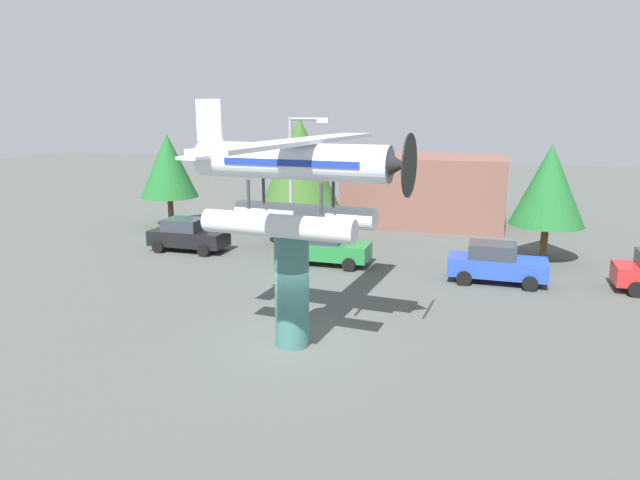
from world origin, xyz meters
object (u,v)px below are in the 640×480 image
at_px(display_pedestal, 292,289).
at_px(floatplane_monument, 295,177).
at_px(car_far_blue, 496,263).
at_px(storefront_building, 426,190).
at_px(car_mid_green, 326,247).
at_px(tree_center_back, 549,185).
at_px(streetlight_primary, 295,185).
at_px(tree_west, 168,166).
at_px(car_near_black, 188,235).
at_px(tree_east, 300,166).

bearing_deg(display_pedestal, floatplane_monument, -4.53).
bearing_deg(car_far_blue, storefront_building, 110.04).
distance_m(car_mid_green, tree_center_back, 11.39).
relative_size(streetlight_primary, storefront_building, 0.70).
xyz_separation_m(display_pedestal, tree_west, (-14.32, 15.99, 2.07)).
xyz_separation_m(floatplane_monument, car_near_black, (-9.89, 10.27, -4.57)).
bearing_deg(streetlight_primary, car_far_blue, 11.73).
relative_size(tree_west, tree_east, 0.84).
xyz_separation_m(car_mid_green, tree_east, (-2.66, 3.83, 3.58)).
height_order(car_mid_green, streetlight_primary, streetlight_primary).
bearing_deg(car_mid_green, floatplane_monument, -78.74).
xyz_separation_m(floatplane_monument, car_far_blue, (6.08, 9.15, -4.57)).
bearing_deg(tree_west, storefront_building, 20.78).
distance_m(storefront_building, tree_center_back, 10.98).
height_order(car_near_black, tree_center_back, tree_center_back).
bearing_deg(tree_east, car_near_black, -147.37).
bearing_deg(storefront_building, streetlight_primary, -105.29).
distance_m(floatplane_monument, tree_center_back, 16.09).
bearing_deg(floatplane_monument, car_far_blue, 60.91).
relative_size(display_pedestal, floatplane_monument, 0.36).
xyz_separation_m(streetlight_primary, tree_center_back, (10.96, 6.32, -0.36)).
relative_size(display_pedestal, streetlight_primary, 0.53).
bearing_deg(display_pedestal, car_mid_green, 100.54).
bearing_deg(storefront_building, car_near_black, -133.84).
bearing_deg(streetlight_primary, floatplane_monument, -70.37).
distance_m(streetlight_primary, tree_east, 6.61).
distance_m(display_pedestal, car_mid_green, 10.02).
bearing_deg(display_pedestal, tree_east, 108.22).
bearing_deg(car_far_blue, display_pedestal, -124.20).
distance_m(car_mid_green, storefront_building, 12.72).
bearing_deg(tree_west, car_far_blue, -18.45).
xyz_separation_m(car_far_blue, tree_center_back, (2.26, 4.51, 2.97)).
bearing_deg(car_mid_green, car_far_blue, -4.74).
bearing_deg(display_pedestal, storefront_building, 86.05).
relative_size(car_far_blue, tree_east, 0.59).
xyz_separation_m(storefront_building, tree_west, (-15.84, -6.01, 1.71)).
xyz_separation_m(car_far_blue, tree_east, (-10.70, 4.49, 3.58)).
xyz_separation_m(storefront_building, tree_east, (-6.01, -8.37, 2.20)).
bearing_deg(display_pedestal, streetlight_primary, 108.75).
height_order(car_mid_green, tree_west, tree_west).
relative_size(storefront_building, tree_east, 1.43).
bearing_deg(floatplane_monument, streetlight_primary, 114.16).
bearing_deg(tree_west, car_mid_green, -26.32).
distance_m(floatplane_monument, car_near_black, 14.97).
height_order(car_far_blue, tree_west, tree_west).
relative_size(car_mid_green, storefront_building, 0.41).
height_order(floatplane_monument, tree_east, floatplane_monument).
xyz_separation_m(streetlight_primary, tree_east, (-2.00, 6.30, 0.25)).
distance_m(car_near_black, car_mid_green, 7.95).
bearing_deg(car_mid_green, tree_east, 124.82).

